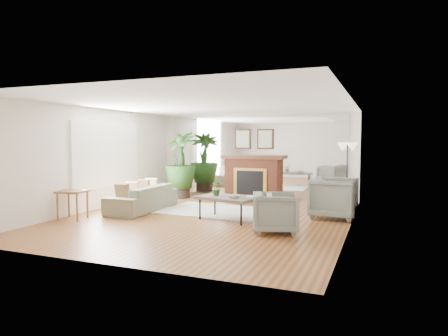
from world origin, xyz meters
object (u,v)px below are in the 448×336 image
at_px(fireplace, 252,176).
at_px(side_table, 73,195).
at_px(coffee_table, 227,199).
at_px(floor_lamp, 347,152).
at_px(sofa, 142,198).
at_px(armchair_back, 334,198).
at_px(armchair_front, 276,213).
at_px(potted_ficus, 180,163).

bearing_deg(fireplace, side_table, -120.84).
bearing_deg(coffee_table, floor_lamp, 54.00).
bearing_deg(side_table, fireplace, 59.16).
relative_size(fireplace, sofa, 0.97).
bearing_deg(armchair_back, floor_lamp, -1.78).
bearing_deg(floor_lamp, sofa, -149.36).
height_order(armchair_front, side_table, armchair_front).
distance_m(fireplace, floor_lamp, 2.82).
xyz_separation_m(side_table, potted_ficus, (0.63, 3.76, 0.51)).
distance_m(sofa, potted_ficus, 2.41).
height_order(fireplace, potted_ficus, fireplace).
height_order(sofa, armchair_front, armchair_front).
relative_size(armchair_back, potted_ficus, 0.51).
xyz_separation_m(potted_ficus, floor_lamp, (4.72, 0.41, 0.37)).
height_order(fireplace, sofa, fireplace).
distance_m(sofa, armchair_back, 4.51).
distance_m(coffee_table, side_table, 3.35).
xyz_separation_m(side_table, floor_lamp, (5.35, 4.17, 0.88)).
xyz_separation_m(armchair_back, armchair_front, (-0.86, -1.79, -0.08)).
bearing_deg(sofa, floor_lamp, 119.25).
distance_m(fireplace, sofa, 3.51).
distance_m(side_table, potted_ficus, 3.85).
height_order(fireplace, armchair_front, fireplace).
bearing_deg(coffee_table, fireplace, 98.64).
distance_m(fireplace, coffee_table, 3.34).
relative_size(coffee_table, potted_ficus, 0.73).
relative_size(sofa, armchair_back, 2.13).
bearing_deg(potted_ficus, armchair_back, -18.44).
bearing_deg(armchair_front, coffee_table, 41.34).
height_order(fireplace, floor_lamp, fireplace).
xyz_separation_m(fireplace, coffee_table, (0.50, -3.30, -0.19)).
xyz_separation_m(sofa, side_table, (-0.80, -1.48, 0.22)).
relative_size(armchair_back, armchair_front, 1.22).
bearing_deg(sofa, potted_ficus, -176.97).
xyz_separation_m(coffee_table, floor_lamp, (2.20, 3.03, 0.94)).
relative_size(fireplace, coffee_table, 1.43).
height_order(coffee_table, armchair_front, armchair_front).
distance_m(armchair_front, potted_ficus, 5.07).
relative_size(armchair_back, side_table, 1.49).
bearing_deg(armchair_back, fireplace, 50.70).
distance_m(fireplace, potted_ficus, 2.17).
height_order(coffee_table, sofa, sofa).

